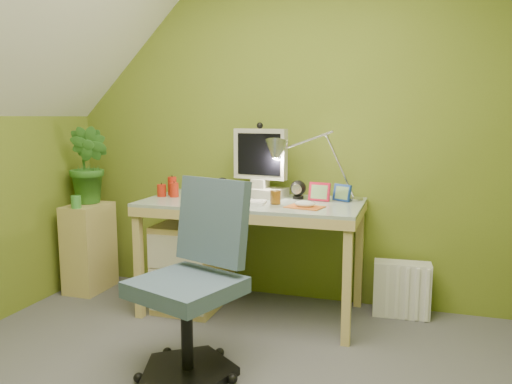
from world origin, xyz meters
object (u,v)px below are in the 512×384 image
(side_ledge, at_px, (89,247))
(radiator, at_px, (402,289))
(potted_plant, at_px, (89,165))
(task_chair, at_px, (186,284))
(monitor, at_px, (260,156))
(desk_lamp, at_px, (326,151))
(desk, at_px, (252,257))

(side_ledge, xyz_separation_m, radiator, (2.25, 0.19, -0.15))
(potted_plant, xyz_separation_m, task_chair, (1.25, -0.99, -0.46))
(task_chair, relative_size, radiator, 2.67)
(monitor, height_order, potted_plant, monitor)
(desk_lamp, height_order, task_chair, desk_lamp)
(side_ledge, xyz_separation_m, potted_plant, (0.00, 0.05, 0.62))
(monitor, distance_m, potted_plant, 1.31)
(side_ledge, bearing_deg, desk, -1.85)
(task_chair, bearing_deg, side_ledge, 162.53)
(task_chair, bearing_deg, radiator, 67.79)
(side_ledge, height_order, task_chair, task_chair)
(monitor, bearing_deg, radiator, 13.07)
(potted_plant, bearing_deg, side_ledge, -90.00)
(potted_plant, bearing_deg, monitor, 3.88)
(desk_lamp, height_order, potted_plant, desk_lamp)
(monitor, relative_size, potted_plant, 0.96)
(side_ledge, bearing_deg, monitor, 6.06)
(desk_lamp, relative_size, side_ledge, 0.99)
(side_ledge, distance_m, potted_plant, 0.62)
(monitor, xyz_separation_m, desk_lamp, (0.45, 0.00, 0.05))
(desk_lamp, height_order, radiator, desk_lamp)
(desk, xyz_separation_m, potted_plant, (-1.30, 0.09, 0.56))
(desk, relative_size, potted_plant, 2.44)
(desk, distance_m, radiator, 1.00)
(desk, height_order, side_ledge, desk)
(desk_lamp, xyz_separation_m, side_ledge, (-1.75, -0.14, -0.75))
(side_ledge, distance_m, radiator, 2.27)
(radiator, bearing_deg, side_ledge, -178.72)
(task_chair, bearing_deg, potted_plant, 161.09)
(potted_plant, distance_m, task_chair, 1.66)
(desk_lamp, bearing_deg, monitor, -174.95)
(side_ledge, height_order, radiator, side_ledge)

